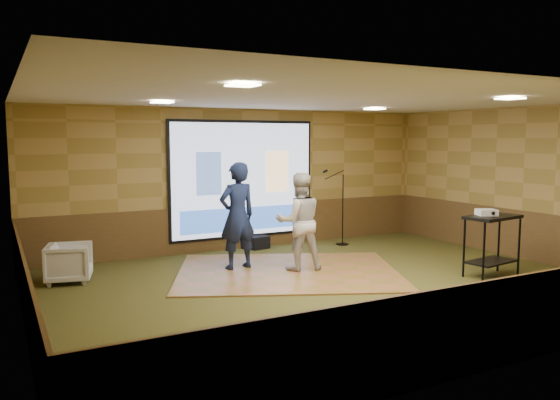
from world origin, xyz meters
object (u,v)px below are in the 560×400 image
mic_stand (340,223)px  projector (486,212)px  duffel_bag (258,242)px  player_right (299,221)px  banquet_chair (69,263)px  projector_screen (244,181)px  dance_floor (288,272)px  av_table (492,233)px  player_left (237,216)px

mic_stand → projector: bearing=-98.9°
projector → duffel_bag: projector is taller
player_right → banquet_chair: size_ratio=2.45×
projector_screen → player_right: 2.40m
dance_floor → player_right: (0.23, 0.01, 0.89)m
projector → duffel_bag: (-2.43, 3.97, -0.98)m
projector_screen → duffel_bag: projector_screen is taller
projector_screen → av_table: bearing=-56.9°
player_left → banquet_chair: size_ratio=2.71×
projector_screen → player_right: bearing=-89.1°
player_left → projector: player_left is taller
player_right → mic_stand: 2.66m
av_table → mic_stand: (-0.70, 3.57, -0.27)m
projector_screen → banquet_chair: size_ratio=4.67×
player_right → av_table: 3.32m
duffel_bag → projector_screen: bearing=143.8°
banquet_chair → duffel_bag: (3.96, 1.04, -0.19)m
player_left → banquet_chair: (-2.81, 0.52, -0.67)m
dance_floor → projector: (2.87, -1.82, 1.10)m
projector → projector_screen: bearing=145.6°
dance_floor → banquet_chair: size_ratio=5.43×
av_table → dance_floor: bearing=147.4°
av_table → projector: size_ratio=3.42×
player_left → projector_screen: bearing=-123.6°
dance_floor → player_right: player_right is taller
dance_floor → duffel_bag: 2.21m
projector_screen → banquet_chair: bearing=-161.7°
player_left → projector: (3.58, -2.42, 0.13)m
av_table → banquet_chair: (-6.47, 3.01, -0.44)m
projector_screen → player_left: (-0.90, -1.74, -0.48)m
banquet_chair → projector_screen: bearing=-57.8°
banquet_chair → duffel_bag: size_ratio=1.63×
player_right → dance_floor: bearing=16.1°
projector_screen → av_table: (2.76, -4.23, -0.71)m
projector_screen → dance_floor: (-0.19, -2.34, -1.46)m
av_table → duffel_bag: bearing=121.8°
projector_screen → duffel_bag: bearing=-36.2°
projector_screen → dance_floor: size_ratio=0.86×
dance_floor → projector: 3.57m
player_right → duffel_bag: (0.22, 2.15, -0.77)m
projector_screen → duffel_bag: 1.38m
player_right → projector_screen: bearing=-75.6°
dance_floor → player_left: player_left is taller
player_left → mic_stand: (2.97, 1.08, -0.50)m
player_left → dance_floor: bearing=133.5°
player_right → duffel_bag: 2.29m
mic_stand → duffel_bag: (-1.81, 0.47, -0.36)m
projector_screen → dance_floor: bearing=-94.7°
projector_screen → projector: projector_screen is taller
dance_floor → av_table: size_ratio=3.63×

